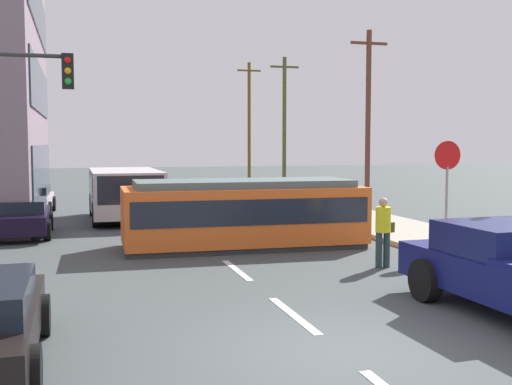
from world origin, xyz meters
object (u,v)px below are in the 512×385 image
object	(u,v)px
streetcar_tram	(243,212)
stop_sign	(447,172)
pedestrian_crossing	(383,228)
utility_pole_distant	(249,120)
parked_sedan_mid	(20,217)
utility_pole_far	(284,121)
utility_pole_mid	(368,115)
traffic_light_mast	(14,115)
city_bus	(125,192)
parked_sedan_far	(29,200)

from	to	relation	value
streetcar_tram	stop_sign	world-z (taller)	stop_sign
pedestrian_crossing	utility_pole_distant	bearing A→B (deg)	80.25
parked_sedan_mid	utility_pole_far	distance (m)	21.76
streetcar_tram	utility_pole_distant	size ratio (longest dim) A/B	0.76
stop_sign	utility_pole_mid	xyz separation A→B (m)	(3.57, 12.16, 2.05)
utility_pole_far	utility_pole_mid	bearing A→B (deg)	-86.64
streetcar_tram	traffic_light_mast	bearing A→B (deg)	-168.17
streetcar_tram	city_bus	world-z (taller)	city_bus
parked_sedan_mid	utility_pole_far	bearing A→B (deg)	48.55
streetcar_tram	utility_pole_distant	bearing A→B (deg)	74.45
streetcar_tram	city_bus	size ratio (longest dim) A/B	1.21
parked_sedan_mid	city_bus	bearing A→B (deg)	43.50
stop_sign	utility_pole_distant	xyz separation A→B (m)	(3.17, 31.63, 2.49)
utility_pole_mid	utility_pole_far	xyz separation A→B (m)	(-0.61, 10.42, 0.05)
stop_sign	pedestrian_crossing	bearing A→B (deg)	-153.53
utility_pole_mid	utility_pole_distant	bearing A→B (deg)	91.20
utility_pole_distant	city_bus	bearing A→B (deg)	-116.54
streetcar_tram	pedestrian_crossing	size ratio (longest dim) A/B	4.08
parked_sedan_mid	traffic_light_mast	distance (m)	6.02
parked_sedan_far	stop_sign	distance (m)	17.26
streetcar_tram	traffic_light_mast	world-z (taller)	traffic_light_mast
pedestrian_crossing	utility_pole_mid	world-z (taller)	utility_pole_mid
utility_pole_distant	stop_sign	bearing A→B (deg)	-95.72
city_bus	traffic_light_mast	size ratio (longest dim) A/B	1.08
parked_sedan_far	utility_pole_distant	bearing A→B (deg)	52.19
utility_pole_mid	utility_pole_far	bearing A→B (deg)	93.36
parked_sedan_mid	utility_pole_mid	distance (m)	16.27
streetcar_tram	utility_pole_distant	world-z (taller)	utility_pole_distant
stop_sign	utility_pole_distant	distance (m)	31.88
city_bus	parked_sedan_mid	distance (m)	4.89
parked_sedan_far	utility_pole_far	size ratio (longest dim) A/B	0.52
utility_pole_far	traffic_light_mast	bearing A→B (deg)	-123.01
city_bus	traffic_light_mast	xyz separation A→B (m)	(-3.16, -8.55, 2.51)
streetcar_tram	parked_sedan_mid	distance (m)	7.46
parked_sedan_far	traffic_light_mast	world-z (taller)	traffic_light_mast
streetcar_tram	city_bus	xyz separation A→B (m)	(-2.78, 7.31, 0.12)
parked_sedan_far	utility_pole_mid	distance (m)	15.42
city_bus	pedestrian_crossing	size ratio (longest dim) A/B	3.38
stop_sign	parked_sedan_mid	bearing A→B (deg)	149.95
pedestrian_crossing	traffic_light_mast	bearing A→B (deg)	163.19
streetcar_tram	utility_pole_mid	distance (m)	13.24
traffic_light_mast	utility_pole_mid	xyz separation A→B (m)	(14.44, 10.86, 0.63)
parked_sedan_far	utility_pole_distant	xyz separation A→B (m)	(14.57, 18.77, 4.06)
streetcar_tram	stop_sign	size ratio (longest dim) A/B	2.37
parked_sedan_mid	parked_sedan_far	world-z (taller)	same
traffic_light_mast	utility_pole_distant	bearing A→B (deg)	65.17
stop_sign	utility_pole_far	xyz separation A→B (m)	(2.96, 22.58, 2.10)
streetcar_tram	parked_sedan_mid	xyz separation A→B (m)	(-6.31, 3.96, -0.37)
pedestrian_crossing	stop_sign	world-z (taller)	stop_sign
pedestrian_crossing	parked_sedan_far	size ratio (longest dim) A/B	0.39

